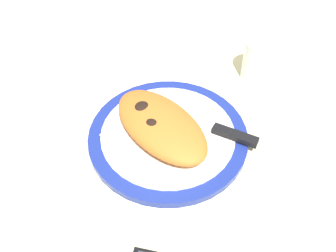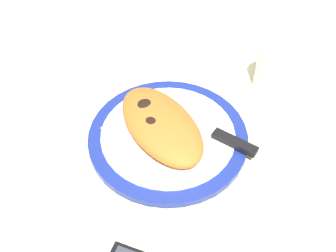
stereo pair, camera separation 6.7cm
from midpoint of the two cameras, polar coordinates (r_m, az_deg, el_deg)
ground_plane at (r=76.44cm, az=-2.52°, el=-2.79°), size 150.00×150.00×3.00cm
plate at (r=74.64cm, az=-2.58°, el=-1.64°), size 30.56×30.56×1.78cm
calzone at (r=72.24cm, az=-3.70°, el=-0.02°), size 24.24×16.24×4.58cm
fork at (r=70.25cm, az=-6.80°, el=-4.90°), size 16.24×2.33×0.40cm
knife at (r=73.92cm, az=5.09°, el=-0.80°), size 21.36×6.42×1.20cm
water_glass at (r=87.15cm, az=11.10°, el=9.02°), size 7.33×7.33×9.53cm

